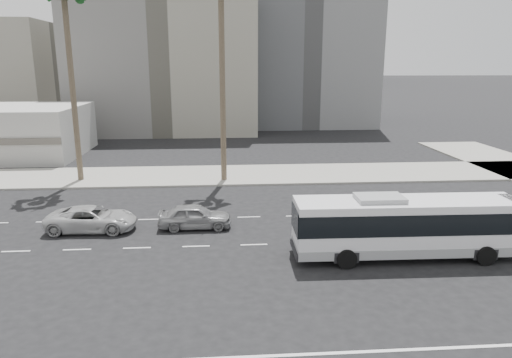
{
  "coord_description": "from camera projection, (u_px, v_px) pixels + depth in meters",
  "views": [
    {
      "loc": [
        -4.56,
        -22.55,
        9.17
      ],
      "look_at": [
        -2.6,
        4.0,
        2.54
      ],
      "focal_mm": 32.58,
      "sensor_mm": 36.0,
      "label": 1
    }
  ],
  "objects": [
    {
      "name": "ground",
      "position": [
        311.0,
        243.0,
        24.37
      ],
      "size": [
        700.0,
        700.0,
        0.0
      ],
      "primitive_type": "plane",
      "color": "black",
      "rests_on": "ground"
    },
    {
      "name": "sidewalk_north",
      "position": [
        277.0,
        174.0,
        39.35
      ],
      "size": [
        120.0,
        7.0,
        0.15
      ],
      "primitive_type": "cube",
      "color": "gray",
      "rests_on": "ground"
    },
    {
      "name": "midrise_beige_west",
      "position": [
        167.0,
        65.0,
        64.88
      ],
      "size": [
        24.0,
        18.0,
        18.0
      ],
      "primitive_type": "cube",
      "color": "slate",
      "rests_on": "ground"
    },
    {
      "name": "midrise_gray_center",
      "position": [
        301.0,
        38.0,
        72.12
      ],
      "size": [
        20.0,
        20.0,
        26.0
      ],
      "primitive_type": "cube",
      "color": "#595A5D",
      "rests_on": "ground"
    },
    {
      "name": "civic_tower",
      "position": [
        224.0,
        9.0,
        256.78
      ],
      "size": [
        42.0,
        42.0,
        129.0
      ],
      "color": "beige",
      "rests_on": "ground"
    },
    {
      "name": "highrise_right",
      "position": [
        315.0,
        13.0,
        241.71
      ],
      "size": [
        26.0,
        26.0,
        70.0
      ],
      "primitive_type": "cube",
      "color": "slate",
      "rests_on": "ground"
    },
    {
      "name": "highrise_far",
      "position": [
        347.0,
        27.0,
        273.74
      ],
      "size": [
        22.0,
        22.0,
        60.0
      ],
      "primitive_type": "cube",
      "color": "slate",
      "rests_on": "ground"
    },
    {
      "name": "city_bus",
      "position": [
        406.0,
        225.0,
        22.32
      ],
      "size": [
        10.86,
        2.65,
        3.11
      ],
      "rotation": [
        0.0,
        0.0,
        -0.02
      ],
      "color": "silver",
      "rests_on": "ground"
    },
    {
      "name": "car_a",
      "position": [
        195.0,
        216.0,
        26.49
      ],
      "size": [
        1.67,
        4.14,
        1.41
      ],
      "primitive_type": "imported",
      "rotation": [
        0.0,
        0.0,
        1.57
      ],
      "color": "gray",
      "rests_on": "ground"
    },
    {
      "name": "car_b",
      "position": [
        92.0,
        219.0,
        26.11
      ],
      "size": [
        2.44,
        5.01,
        1.37
      ],
      "primitive_type": "imported",
      "rotation": [
        0.0,
        0.0,
        1.54
      ],
      "color": "#B6B6B6",
      "rests_on": "ground"
    }
  ]
}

